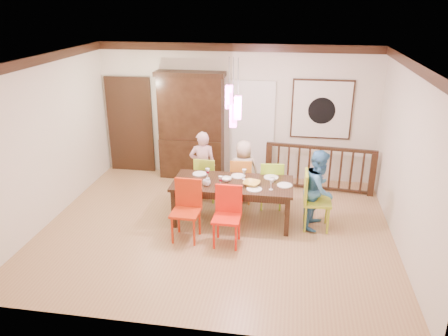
# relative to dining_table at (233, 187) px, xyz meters

# --- Properties ---
(floor) EXTENTS (6.00, 6.00, 0.00)m
(floor) POSITION_rel_dining_table_xyz_m (-0.24, -0.34, -0.67)
(floor) COLOR #A67A50
(floor) RESTS_ON ground
(ceiling) EXTENTS (6.00, 6.00, 0.00)m
(ceiling) POSITION_rel_dining_table_xyz_m (-0.24, -0.34, 2.23)
(ceiling) COLOR white
(ceiling) RESTS_ON wall_back
(wall_back) EXTENTS (6.00, 0.00, 6.00)m
(wall_back) POSITION_rel_dining_table_xyz_m (-0.24, 2.16, 0.78)
(wall_back) COLOR beige
(wall_back) RESTS_ON floor
(wall_left) EXTENTS (0.00, 5.00, 5.00)m
(wall_left) POSITION_rel_dining_table_xyz_m (-3.24, -0.34, 0.78)
(wall_left) COLOR beige
(wall_left) RESTS_ON floor
(wall_right) EXTENTS (0.00, 5.00, 5.00)m
(wall_right) POSITION_rel_dining_table_xyz_m (2.76, -0.34, 0.78)
(wall_right) COLOR beige
(wall_right) RESTS_ON floor
(crown_molding) EXTENTS (6.00, 5.00, 0.16)m
(crown_molding) POSITION_rel_dining_table_xyz_m (-0.24, -0.34, 2.15)
(crown_molding) COLOR black
(crown_molding) RESTS_ON wall_back
(panel_door) EXTENTS (1.04, 0.07, 2.24)m
(panel_door) POSITION_rel_dining_table_xyz_m (-2.64, 2.11, 0.38)
(panel_door) COLOR black
(panel_door) RESTS_ON wall_back
(white_doorway) EXTENTS (0.97, 0.05, 2.22)m
(white_doorway) POSITION_rel_dining_table_xyz_m (0.11, 2.13, 0.38)
(white_doorway) COLOR silver
(white_doorway) RESTS_ON wall_back
(painting) EXTENTS (1.25, 0.06, 1.25)m
(painting) POSITION_rel_dining_table_xyz_m (1.56, 2.12, 0.93)
(painting) COLOR black
(painting) RESTS_ON wall_back
(pendant_cluster) EXTENTS (0.27, 0.21, 1.14)m
(pendant_cluster) POSITION_rel_dining_table_xyz_m (0.00, -0.00, 1.44)
(pendant_cluster) COLOR #F84AC5
(pendant_cluster) RESTS_ON ceiling
(dining_table) EXTENTS (2.11, 0.98, 0.75)m
(dining_table) POSITION_rel_dining_table_xyz_m (0.00, 0.00, 0.00)
(dining_table) COLOR black
(dining_table) RESTS_ON floor
(chair_far_left) EXTENTS (0.43, 0.43, 0.91)m
(chair_far_left) POSITION_rel_dining_table_xyz_m (-0.63, 0.80, -0.15)
(chair_far_left) COLOR #A7CD2D
(chair_far_left) RESTS_ON floor
(chair_far_mid) EXTENTS (0.44, 0.44, 0.91)m
(chair_far_mid) POSITION_rel_dining_table_xyz_m (0.05, 0.83, -0.14)
(chair_far_mid) COLOR orange
(chair_far_mid) RESTS_ON floor
(chair_far_right) EXTENTS (0.47, 0.47, 0.95)m
(chair_far_right) POSITION_rel_dining_table_xyz_m (0.64, 0.67, -0.12)
(chair_far_right) COLOR #90C725
(chair_far_right) RESTS_ON floor
(chair_near_left) EXTENTS (0.47, 0.47, 1.01)m
(chair_near_left) POSITION_rel_dining_table_xyz_m (-0.67, -0.76, -0.09)
(chair_near_left) COLOR #BB2C0D
(chair_near_left) RESTS_ON floor
(chair_near_mid) EXTENTS (0.44, 0.44, 0.97)m
(chair_near_mid) POSITION_rel_dining_table_xyz_m (0.02, -0.82, -0.11)
(chair_near_mid) COLOR red
(chair_near_mid) RESTS_ON floor
(chair_end_right) EXTENTS (0.47, 0.47, 1.04)m
(chair_end_right) POSITION_rel_dining_table_xyz_m (1.48, -0.03, -0.07)
(chair_end_right) COLOR #ABBD29
(chair_end_right) RESTS_ON floor
(china_hutch) EXTENTS (1.48, 0.46, 2.34)m
(china_hutch) POSITION_rel_dining_table_xyz_m (-1.19, 1.96, 0.51)
(china_hutch) COLOR black
(china_hutch) RESTS_ON floor
(balustrade) EXTENTS (2.24, 0.30, 0.96)m
(balustrade) POSITION_rel_dining_table_xyz_m (1.58, 1.61, -0.17)
(balustrade) COLOR black
(balustrade) RESTS_ON floor
(person_far_left) EXTENTS (0.56, 0.42, 1.40)m
(person_far_left) POSITION_rel_dining_table_xyz_m (-0.71, 0.82, 0.03)
(person_far_left) COLOR #F0B6C2
(person_far_left) RESTS_ON floor
(person_far_mid) EXTENTS (0.68, 0.53, 1.24)m
(person_far_mid) POSITION_rel_dining_table_xyz_m (0.09, 0.89, -0.05)
(person_far_mid) COLOR #BCA88E
(person_far_mid) RESTS_ON floor
(person_end_right) EXTENTS (0.70, 0.80, 1.40)m
(person_end_right) POSITION_rel_dining_table_xyz_m (1.49, 0.05, 0.03)
(person_end_right) COLOR #4487C0
(person_end_right) RESTS_ON floor
(serving_bowl) EXTENTS (0.34, 0.34, 0.07)m
(serving_bowl) POSITION_rel_dining_table_xyz_m (0.34, -0.09, 0.12)
(serving_bowl) COLOR gold
(serving_bowl) RESTS_ON dining_table
(small_bowl) EXTENTS (0.19, 0.19, 0.06)m
(small_bowl) POSITION_rel_dining_table_xyz_m (-0.12, 0.05, 0.11)
(small_bowl) COLOR white
(small_bowl) RESTS_ON dining_table
(cup_left) EXTENTS (0.17, 0.17, 0.11)m
(cup_left) POSITION_rel_dining_table_xyz_m (-0.42, -0.21, 0.14)
(cup_left) COLOR silver
(cup_left) RESTS_ON dining_table
(cup_right) EXTENTS (0.12, 0.12, 0.09)m
(cup_right) POSITION_rel_dining_table_xyz_m (0.69, 0.11, 0.13)
(cup_right) COLOR silver
(cup_right) RESTS_ON dining_table
(plate_far_left) EXTENTS (0.26, 0.26, 0.01)m
(plate_far_left) POSITION_rel_dining_table_xyz_m (-0.65, 0.27, 0.09)
(plate_far_left) COLOR white
(plate_far_left) RESTS_ON dining_table
(plate_far_mid) EXTENTS (0.26, 0.26, 0.01)m
(plate_far_mid) POSITION_rel_dining_table_xyz_m (0.06, 0.28, 0.09)
(plate_far_mid) COLOR white
(plate_far_mid) RESTS_ON dining_table
(plate_far_right) EXTENTS (0.26, 0.26, 0.01)m
(plate_far_right) POSITION_rel_dining_table_xyz_m (0.65, 0.31, 0.09)
(plate_far_right) COLOR white
(plate_far_right) RESTS_ON dining_table
(plate_near_left) EXTENTS (0.26, 0.26, 0.01)m
(plate_near_left) POSITION_rel_dining_table_xyz_m (-0.73, -0.27, 0.09)
(plate_near_left) COLOR white
(plate_near_left) RESTS_ON dining_table
(plate_near_mid) EXTENTS (0.26, 0.26, 0.01)m
(plate_near_mid) POSITION_rel_dining_table_xyz_m (0.40, -0.25, 0.09)
(plate_near_mid) COLOR white
(plate_near_mid) RESTS_ON dining_table
(plate_end_right) EXTENTS (0.26, 0.26, 0.01)m
(plate_end_right) POSITION_rel_dining_table_xyz_m (0.90, -0.00, 0.09)
(plate_end_right) COLOR white
(plate_end_right) RESTS_ON dining_table
(wine_glass_a) EXTENTS (0.08, 0.08, 0.19)m
(wine_glass_a) POSITION_rel_dining_table_xyz_m (-0.47, 0.10, 0.18)
(wine_glass_a) COLOR #590C19
(wine_glass_a) RESTS_ON dining_table
(wine_glass_b) EXTENTS (0.08, 0.08, 0.19)m
(wine_glass_b) POSITION_rel_dining_table_xyz_m (0.18, 0.16, 0.18)
(wine_glass_b) COLOR silver
(wine_glass_b) RESTS_ON dining_table
(wine_glass_c) EXTENTS (0.08, 0.08, 0.19)m
(wine_glass_c) POSITION_rel_dining_table_xyz_m (-0.18, -0.22, 0.18)
(wine_glass_c) COLOR #590C19
(wine_glass_c) RESTS_ON dining_table
(wine_glass_d) EXTENTS (0.08, 0.08, 0.19)m
(wine_glass_d) POSITION_rel_dining_table_xyz_m (0.68, -0.21, 0.18)
(wine_glass_d) COLOR silver
(wine_glass_d) RESTS_ON dining_table
(napkin) EXTENTS (0.18, 0.14, 0.01)m
(napkin) POSITION_rel_dining_table_xyz_m (-0.10, -0.41, 0.09)
(napkin) COLOR #D83359
(napkin) RESTS_ON dining_table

